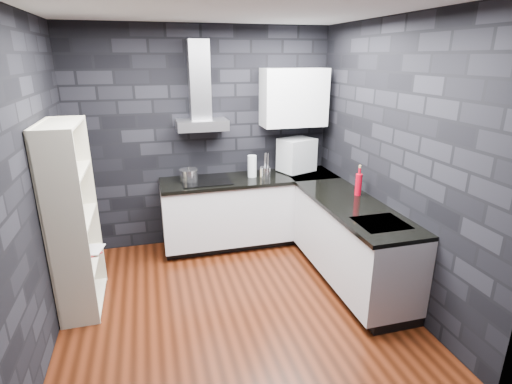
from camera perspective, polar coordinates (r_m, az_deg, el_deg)
name	(u,v)px	position (r m, az deg, el deg)	size (l,w,h in m)	color
ground	(234,304)	(4.12, -3.18, -15.71)	(3.20, 3.20, 0.00)	#44190B
ceiling	(228,7)	(3.42, -4.07, 24.92)	(3.20, 3.20, 0.00)	silver
wall_back	(205,139)	(5.10, -7.34, 7.53)	(3.20, 0.05, 2.70)	black
wall_front	(296,259)	(2.08, 5.77, -9.53)	(3.20, 0.05, 2.70)	black
wall_left	(28,189)	(3.60, -29.79, 0.38)	(0.05, 3.20, 2.70)	black
wall_right	(393,162)	(4.16, 18.94, 4.12)	(0.05, 3.20, 2.70)	black
toekick_back	(249,238)	(5.33, -0.96, -6.56)	(2.18, 0.50, 0.10)	black
toekick_right	(351,276)	(4.59, 13.48, -11.63)	(0.50, 1.78, 0.10)	black
counter_back_cab	(250,209)	(5.12, -0.87, -2.40)	(2.20, 0.60, 0.76)	silver
counter_right_cab	(351,241)	(4.37, 13.44, -6.84)	(0.60, 1.80, 0.76)	silver
counter_back_top	(250,179)	(4.98, -0.87, 1.85)	(2.20, 0.62, 0.04)	black
counter_right_top	(353,206)	(4.21, 13.73, -1.95)	(0.62, 1.80, 0.04)	black
counter_corner_top	(309,174)	(5.24, 7.62, 2.53)	(0.62, 0.62, 0.04)	black
hood_body	(202,125)	(4.86, -7.70, 9.49)	(0.60, 0.34, 0.12)	#A2A2A7
hood_chimney	(199,80)	(4.88, -8.09, 15.53)	(0.24, 0.20, 0.90)	#A2A2A7
upper_cabinet	(294,98)	(5.10, 5.41, 13.29)	(0.80, 0.35, 0.70)	silver
cooktop	(206,180)	(4.88, -7.16, 1.67)	(0.58, 0.50, 0.01)	black
sink_rim	(381,223)	(3.82, 17.43, -4.28)	(0.44, 0.40, 0.01)	#A2A2A7
pot	(189,176)	(4.87, -9.58, 2.34)	(0.21, 0.21, 0.12)	silver
glass_vase	(252,166)	(4.98, -0.56, 3.71)	(0.11, 0.11, 0.27)	silver
storage_jar	(264,173)	(5.00, 1.10, 2.80)	(0.09, 0.09, 0.11)	#C7B08B
utensil_crock	(266,173)	(4.94, 1.43, 2.75)	(0.11, 0.11, 0.14)	silver
appliance_garage	(297,155)	(5.21, 5.82, 5.31)	(0.42, 0.33, 0.42)	#AEB2B6
red_bottle	(358,185)	(4.45, 14.42, 1.02)	(0.07, 0.07, 0.24)	#A30415
bookshelf	(73,219)	(4.08, -24.66, -3.56)	(0.34, 0.80, 1.80)	beige
fruit_bowl	(71,219)	(4.00, -24.89, -3.46)	(0.21, 0.21, 0.05)	white
book_red	(80,246)	(4.31, -23.81, -7.05)	(0.17, 0.02, 0.23)	maroon
book_second	(83,240)	(4.37, -23.50, -6.32)	(0.18, 0.02, 0.24)	#B2B2B2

